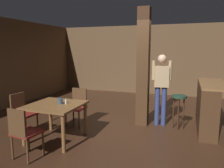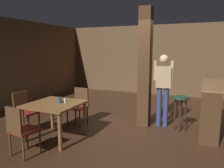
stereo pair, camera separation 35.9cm
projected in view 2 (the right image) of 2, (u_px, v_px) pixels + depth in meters
name	position (u px, v px, depth m)	size (l,w,h in m)	color
ground_plane	(120.00, 132.00, 4.93)	(10.80, 10.80, 0.00)	#382114
wall_back	(161.00, 60.00, 8.78)	(8.00, 0.10, 2.80)	brown
pillar	(145.00, 68.00, 5.16)	(0.28, 0.28, 2.80)	#422816
dining_table	(55.00, 108.00, 4.48)	(1.03, 1.03, 0.75)	brown
chair_south	(20.00, 128.00, 3.73)	(0.47, 0.47, 0.89)	maroon
chair_north	(79.00, 104.00, 5.35)	(0.43, 0.43, 0.89)	maroon
chair_west	(24.00, 110.00, 4.88)	(0.45, 0.45, 0.89)	maroon
napkin_cup	(60.00, 100.00, 4.47)	(0.10, 0.10, 0.12)	#33475B
salt_shaker	(65.00, 100.00, 4.49)	(0.03, 0.03, 0.09)	silver
standing_person	(163.00, 85.00, 5.14)	(0.47, 0.26, 1.72)	tan
bar_counter	(210.00, 107.00, 4.89)	(0.56, 1.78, 1.09)	brown
bar_stool_near	(181.00, 105.00, 4.93)	(0.35, 0.35, 0.79)	#1E3828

